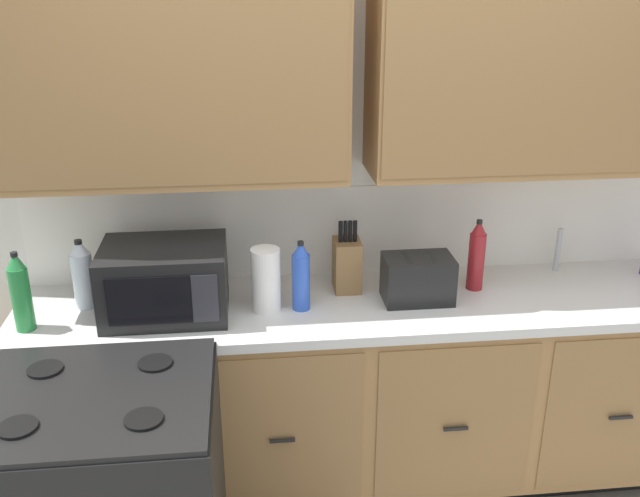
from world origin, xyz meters
The scene contains 11 objects.
wall_unit centered at (0.00, 0.50, 1.65)m, with size 3.97×0.40×2.49m.
counter_run centered at (0.00, 0.30, 0.47)m, with size 2.80×0.64×0.91m.
microwave centered at (-0.78, 0.28, 1.05)m, with size 0.48×0.37×0.28m.
toaster centered at (0.24, 0.28, 1.01)m, with size 0.28×0.18×0.19m.
knife_block centered at (-0.04, 0.42, 1.03)m, with size 0.11×0.14×0.31m.
sink_faucet centered at (0.93, 0.51, 1.01)m, with size 0.02×0.02×0.20m, color #B2B5BA.
paper_towel_roll centered at (-0.38, 0.26, 1.04)m, with size 0.12×0.12×0.26m, color white.
bottle_red centered at (0.51, 0.37, 1.06)m, with size 0.07×0.07×0.31m.
bottle_blue centered at (-0.24, 0.25, 1.05)m, with size 0.07×0.07×0.29m.
bottle_green centered at (-1.30, 0.19, 1.06)m, with size 0.07×0.07×0.31m.
bottle_clear centered at (-1.11, 0.37, 1.05)m, with size 0.08×0.08×0.29m.
Camera 1 is at (-0.45, -2.29, 2.19)m, focal length 39.75 mm.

